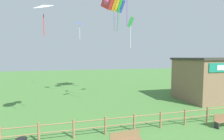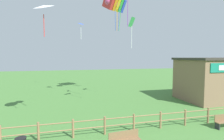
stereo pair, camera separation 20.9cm
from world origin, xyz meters
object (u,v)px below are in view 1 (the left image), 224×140
Objects in this scene: kite_purple_streamer at (127,1)px; seaside_building at (212,79)px; kite_rainbow_parafoil at (113,3)px; kite_white_delta at (43,6)px; kite_green_diamond at (131,26)px; kite_blue_delta at (80,24)px; park_bench_near_fence at (126,139)px.

seaside_building is at bearing 0.52° from kite_purple_streamer.
kite_white_delta is (-7.44, -9.60, -3.51)m from kite_rainbow_parafoil.
kite_rainbow_parafoil is 1.35× the size of kite_green_diamond.
kite_blue_delta reaches higher than seaside_building.
kite_rainbow_parafoil is 6.26m from kite_purple_streamer.
park_bench_near_fence is (-13.24, -7.64, -1.91)m from seaside_building.
kite_green_diamond is at bearing 35.75° from kite_white_delta.
kite_blue_delta is (-4.31, -0.31, -2.93)m from kite_rainbow_parafoil.
kite_purple_streamer reaches higher than kite_blue_delta.
kite_green_diamond is at bearing 164.47° from seaside_building.
kite_rainbow_parafoil is at bearing 77.29° from park_bench_near_fence.
seaside_building is 16.82m from kite_blue_delta.
kite_green_diamond is (4.16, 10.16, 7.86)m from park_bench_near_fence.
kite_white_delta reaches higher than seaside_building.
kite_green_diamond is 1.66× the size of kite_blue_delta.
kite_rainbow_parafoil is at bearing 52.22° from kite_white_delta.
kite_blue_delta is at bearing -175.93° from kite_rainbow_parafoil.
park_bench_near_fence is 0.52× the size of kite_green_diamond.
kite_rainbow_parafoil is 2.25× the size of kite_blue_delta.
kite_rainbow_parafoil is (-10.17, 5.98, 9.34)m from seaside_building.
kite_rainbow_parafoil reaches higher than seaside_building.
seaside_building is at bearing -15.53° from kite_green_diamond.
kite_green_diamond reaches higher than kite_white_delta.
kite_green_diamond is 0.99× the size of kite_purple_streamer.
seaside_building is 1.64× the size of kite_rainbow_parafoil.
kite_purple_streamer reaches higher than seaside_building.
kite_white_delta is at bearing -144.25° from kite_green_diamond.
kite_rainbow_parafoil is 4.96m from kite_green_diamond.
kite_purple_streamer is at bearing -179.48° from seaside_building.
kite_blue_delta is (3.13, 9.29, 0.58)m from kite_white_delta.
kite_rainbow_parafoil is 1.34× the size of kite_purple_streamer.
kite_purple_streamer reaches higher than park_bench_near_fence.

